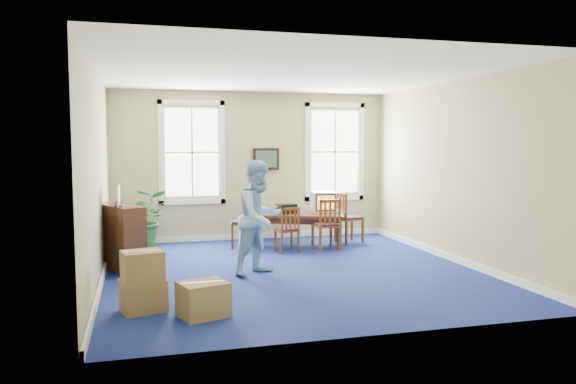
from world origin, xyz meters
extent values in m
plane|color=navy|center=(0.00, 0.00, 0.00)|extent=(6.50, 6.50, 0.00)
plane|color=white|center=(0.00, 0.00, 3.20)|extent=(6.50, 6.50, 0.00)
plane|color=tan|center=(0.00, 3.25, 1.60)|extent=(6.50, 0.00, 6.50)
plane|color=tan|center=(0.00, -3.25, 1.60)|extent=(6.50, 0.00, 6.50)
plane|color=tan|center=(-3.00, 0.00, 1.60)|extent=(0.00, 6.50, 6.50)
plane|color=tan|center=(3.00, 0.00, 1.60)|extent=(0.00, 6.50, 6.50)
cube|color=white|center=(0.00, 3.22, 0.06)|extent=(6.00, 0.04, 0.12)
cube|color=white|center=(-2.97, 0.00, 0.06)|extent=(0.04, 6.50, 0.12)
cube|color=white|center=(2.97, 0.00, 0.06)|extent=(0.04, 6.50, 0.12)
cube|color=white|center=(1.57, 2.23, 0.69)|extent=(0.19, 0.22, 0.05)
cube|color=black|center=(0.51, 2.27, 0.76)|extent=(0.44, 0.36, 0.19)
imported|color=#94BEDF|center=(-0.55, -0.08, 0.91)|extent=(1.13, 1.06, 1.83)
cube|color=#4C291A|center=(-2.75, 0.89, 0.53)|extent=(0.91, 1.39, 1.06)
imported|color=#1D501A|center=(-2.33, 2.66, 0.60)|extent=(1.11, 0.98, 1.19)
camera|label=1|loc=(-2.41, -8.78, 2.10)|focal=35.00mm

